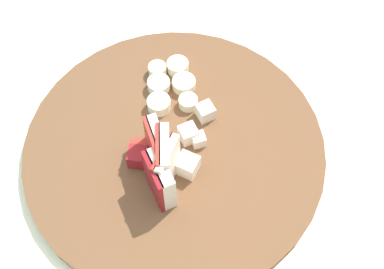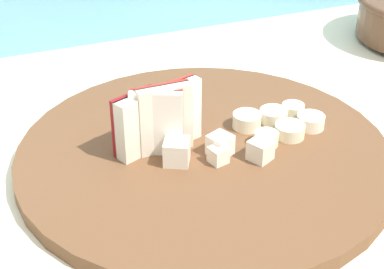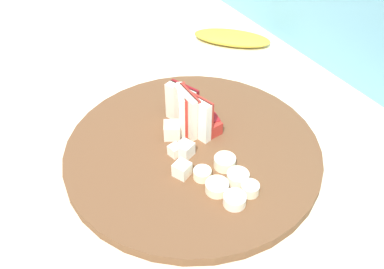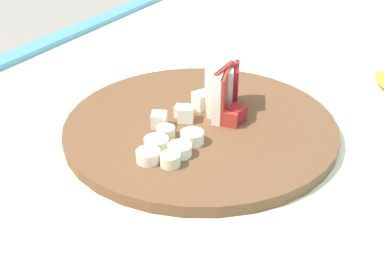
{
  "view_description": "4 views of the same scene",
  "coord_description": "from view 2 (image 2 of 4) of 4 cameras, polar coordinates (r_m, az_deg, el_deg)",
  "views": [
    {
      "loc": [
        -0.21,
        0.04,
        1.41
      ],
      "look_at": [
        0.07,
        0.03,
        0.95
      ],
      "focal_mm": 46.1,
      "sensor_mm": 36.0,
      "label": 1
    },
    {
      "loc": [
        -0.11,
        -0.36,
        1.22
      ],
      "look_at": [
        0.07,
        0.07,
        0.93
      ],
      "focal_mm": 54.93,
      "sensor_mm": 36.0,
      "label": 2
    },
    {
      "loc": [
        0.43,
        -0.15,
        1.31
      ],
      "look_at": [
        0.06,
        0.06,
        0.94
      ],
      "focal_mm": 38.98,
      "sensor_mm": 36.0,
      "label": 3
    },
    {
      "loc": [
        0.54,
        0.3,
        1.22
      ],
      "look_at": [
        0.12,
        0.07,
        0.93
      ],
      "focal_mm": 44.31,
      "sensor_mm": 36.0,
      "label": 4
    }
  ],
  "objects": [
    {
      "name": "cutting_board",
      "position": [
        0.54,
        1.17,
        -1.82
      ],
      "size": [
        0.34,
        0.34,
        0.01
      ],
      "primitive_type": "cylinder",
      "color": "brown",
      "rests_on": "tiled_countertop"
    },
    {
      "name": "tile_backsplash",
      "position": [
        0.94,
        -11.16,
        -5.98
      ],
      "size": [
        2.4,
        0.04,
        1.31
      ],
      "primitive_type": "cube",
      "color": "#6BADC6",
      "rests_on": "ground"
    },
    {
      "name": "apple_wedge_fan",
      "position": [
        0.52,
        -3.28,
        1.46
      ],
      "size": [
        0.09,
        0.04,
        0.06
      ],
      "color": "#B22D23",
      "rests_on": "cutting_board"
    },
    {
      "name": "apple_dice_pile",
      "position": [
        0.53,
        0.56,
        -0.41
      ],
      "size": [
        0.1,
        0.1,
        0.02
      ],
      "color": "white",
      "rests_on": "cutting_board"
    },
    {
      "name": "banana_slice_rows",
      "position": [
        0.57,
        8.47,
        1.17
      ],
      "size": [
        0.08,
        0.06,
        0.01
      ],
      "color": "beige",
      "rests_on": "cutting_board"
    }
  ]
}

